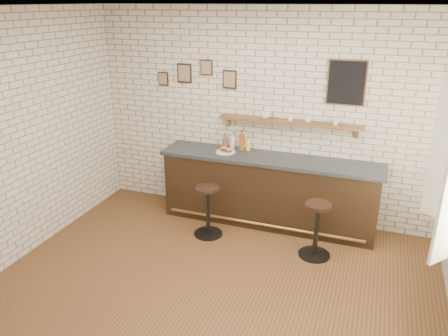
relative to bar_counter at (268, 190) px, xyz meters
The scene contains 17 objects.
ground 1.78m from the bar_counter, 96.47° to the right, with size 5.00×5.00×0.00m, color brown.
bar_counter is the anchor object (origin of this frame).
sandwich_plate 0.83m from the bar_counter, behind, with size 0.28×0.28×0.01m, color white.
ciabatta_sandwich 0.84m from the bar_counter, behind, with size 0.22×0.16×0.07m.
potato_chips 0.85m from the bar_counter, behind, with size 0.25×0.17×0.00m.
bitters_bottle_brown 0.95m from the bar_counter, 165.99° to the left, with size 0.07×0.07×0.22m.
bitters_bottle_white 0.88m from the bar_counter, 163.45° to the left, with size 0.06×0.06×0.24m.
bitters_bottle_amber 0.80m from the bar_counter, 158.91° to the left, with size 0.07×0.07×0.30m.
condiment_bottle_yellow 0.72m from the bar_counter, 153.95° to the left, with size 0.06×0.06×0.20m.
bar_stool_left 0.94m from the bar_counter, 137.43° to the right, with size 0.42×0.42×0.72m.
bar_stool_right 1.04m from the bar_counter, 40.06° to the right, with size 0.41×0.41×0.73m.
wall_shelf 1.01m from the bar_counter, 44.36° to the left, with size 2.00×0.18×0.18m.
shelf_cup_a 1.07m from the bar_counter, 122.59° to the left, with size 0.13×0.13×0.10m, color white.
shelf_cup_b 1.08m from the bar_counter, 42.76° to the left, with size 0.09×0.09×0.08m, color white.
shelf_cup_c 1.15m from the bar_counter, 23.34° to the left, with size 0.11×0.11×0.09m, color white.
shelf_cup_d 1.34m from the bar_counter, 13.70° to the left, with size 0.09×0.09×0.08m, color white.
back_wall_decor 1.57m from the bar_counter, 83.21° to the left, with size 2.96×0.02×0.56m.
Camera 1 is at (1.53, -3.88, 3.06)m, focal length 35.00 mm.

